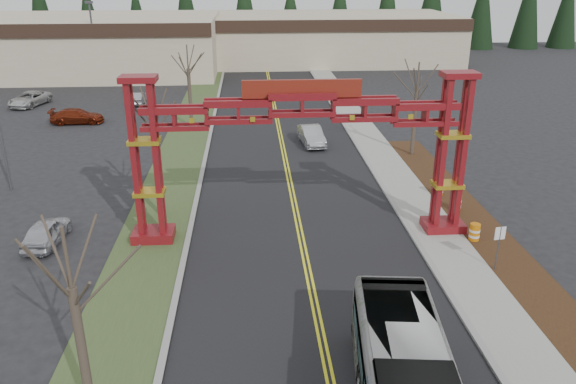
{
  "coord_description": "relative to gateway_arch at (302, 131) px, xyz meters",
  "views": [
    {
      "loc": [
        -2.64,
        -9.76,
        13.81
      ],
      "look_at": [
        -0.89,
        15.3,
        3.69
      ],
      "focal_mm": 35.0,
      "sensor_mm": 36.0,
      "label": 1
    }
  ],
  "objects": [
    {
      "name": "road",
      "position": [
        -0.0,
        7.0,
        -5.97
      ],
      "size": [
        12.0,
        110.0,
        0.02
      ],
      "primitive_type": "cube",
      "color": "black",
      "rests_on": "ground"
    },
    {
      "name": "lane_line_left",
      "position": [
        -0.12,
        7.0,
        -5.96
      ],
      "size": [
        0.12,
        100.0,
        0.01
      ],
      "primitive_type": "cube",
      "color": "yellow",
      "rests_on": "road"
    },
    {
      "name": "lane_line_right",
      "position": [
        0.12,
        7.0,
        -5.96
      ],
      "size": [
        0.12,
        100.0,
        0.01
      ],
      "primitive_type": "cube",
      "color": "yellow",
      "rests_on": "road"
    },
    {
      "name": "curb_right",
      "position": [
        6.15,
        7.0,
        -5.91
      ],
      "size": [
        0.3,
        110.0,
        0.15
      ],
      "primitive_type": "cube",
      "color": "gray",
      "rests_on": "ground"
    },
    {
      "name": "sidewalk_right",
      "position": [
        7.6,
        7.0,
        -5.91
      ],
      "size": [
        2.6,
        110.0,
        0.14
      ],
      "primitive_type": "cube",
      "color": "gray",
      "rests_on": "ground"
    },
    {
      "name": "landscape_strip",
      "position": [
        10.2,
        -8.0,
        -5.92
      ],
      "size": [
        2.6,
        50.0,
        0.12
      ],
      "primitive_type": "cube",
      "color": "black",
      "rests_on": "ground"
    },
    {
      "name": "grass_median",
      "position": [
        -8.0,
        7.0,
        -5.94
      ],
      "size": [
        4.0,
        110.0,
        0.08
      ],
      "primitive_type": "cube",
      "color": "#374B25",
      "rests_on": "ground"
    },
    {
      "name": "curb_left",
      "position": [
        -6.15,
        7.0,
        -5.91
      ],
      "size": [
        0.3,
        110.0,
        0.15
      ],
      "primitive_type": "cube",
      "color": "gray",
      "rests_on": "ground"
    },
    {
      "name": "gateway_arch",
      "position": [
        0.0,
        0.0,
        0.0
      ],
      "size": [
        18.2,
        1.6,
        8.9
      ],
      "color": "maroon",
      "rests_on": "ground"
    },
    {
      "name": "retail_building_west",
      "position": [
        -30.0,
        53.96,
        -2.22
      ],
      "size": [
        46.0,
        22.3,
        7.5
      ],
      "color": "#BBAC8F",
      "rests_on": "ground"
    },
    {
      "name": "retail_building_east",
      "position": [
        10.0,
        61.95,
        -2.47
      ],
      "size": [
        38.0,
        20.3,
        7.0
      ],
      "color": "#BBAC8F",
      "rests_on": "ground"
    },
    {
      "name": "conifer_treeline",
      "position": [
        0.25,
        74.0,
        0.5
      ],
      "size": [
        116.1,
        5.6,
        13.0
      ],
      "color": "black",
      "rests_on": "ground"
    },
    {
      "name": "silver_sedan",
      "position": [
        2.44,
        16.97,
        -5.22
      ],
      "size": [
        2.1,
        4.75,
        1.52
      ],
      "primitive_type": "imported",
      "rotation": [
        0.0,
        0.0,
        0.11
      ],
      "color": "#A5A8AD",
      "rests_on": "ground"
    },
    {
      "name": "parked_car_near_a",
      "position": [
        -13.63,
        0.0,
        -5.3
      ],
      "size": [
        1.78,
        4.09,
        1.37
      ],
      "primitive_type": "imported",
      "rotation": [
        0.0,
        0.0,
        3.1
      ],
      "color": "silver",
      "rests_on": "ground"
    },
    {
      "name": "parked_car_mid_a",
      "position": [
        -18.89,
        25.23,
        -5.28
      ],
      "size": [
        4.94,
        2.2,
        1.41
      ],
      "primitive_type": "imported",
      "rotation": [
        0.0,
        0.0,
        1.62
      ],
      "color": "maroon",
      "rests_on": "ground"
    },
    {
      "name": "parked_car_far_a",
      "position": [
        -14.61,
        33.0,
        -5.34
      ],
      "size": [
        1.37,
        3.88,
        1.28
      ],
      "primitive_type": "imported",
      "rotation": [
        0.0,
        0.0,
        3.15
      ],
      "color": "#97979E",
      "rests_on": "ground"
    },
    {
      "name": "parked_car_far_b",
      "position": [
        -25.96,
        33.01,
        -5.25
      ],
      "size": [
        3.72,
        5.73,
        1.47
      ],
      "primitive_type": "imported",
      "rotation": [
        0.0,
        0.0,
        -0.26
      ],
      "color": "beige",
      "rests_on": "ground"
    },
    {
      "name": "bare_tree_median_near",
      "position": [
        -8.0,
        -13.11,
        -0.99
      ],
      "size": [
        3.03,
        3.03,
        7.02
      ],
      "color": "#382D26",
      "rests_on": "ground"
    },
    {
      "name": "bare_tree_median_mid",
      "position": [
        -8.0,
        3.07,
        -0.09
      ],
      "size": [
        3.25,
        3.25,
        8.08
      ],
      "color": "#382D26",
      "rests_on": "ground"
    },
    {
      "name": "bare_tree_median_far",
      "position": [
        -8.0,
        23.1,
        -0.65
      ],
      "size": [
        3.18,
        3.18,
        7.46
      ],
      "color": "#382D26",
      "rests_on": "ground"
    },
    {
      "name": "bare_tree_right_far",
      "position": [
        10.0,
        13.53,
        -0.78
      ],
      "size": [
        3.05,
        3.05,
        7.24
      ],
      "color": "#382D26",
      "rests_on": "ground"
    },
    {
      "name": "light_pole_far",
      "position": [
        -21.21,
        43.33,
        -0.18
      ],
      "size": [
        0.87,
        0.43,
        10.03
      ],
      "color": "#3F3F44",
      "rests_on": "ground"
    },
    {
      "name": "street_sign",
      "position": [
        9.09,
        -4.57,
        -4.28
      ],
      "size": [
        0.54,
        0.11,
        2.37
      ],
      "color": "#3F3F44",
      "rests_on": "ground"
    },
    {
      "name": "barrel_south",
      "position": [
        9.24,
        -1.42,
        -5.45
      ],
      "size": [
        0.57,
        0.57,
        1.06
      ],
      "color": "orange",
      "rests_on": "ground"
    },
    {
      "name": "barrel_mid",
      "position": [
        9.65,
        2.53,
        -5.44
      ],
      "size": [
        0.59,
        0.59,
        1.09
      ],
      "color": "orange",
      "rests_on": "ground"
    },
    {
      "name": "barrel_north",
      "position": [
        9.39,
        5.02,
        -5.46
      ],
      "size": [
        0.57,
        0.57,
        1.05
      ],
      "color": "orange",
      "rests_on": "ground"
    }
  ]
}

